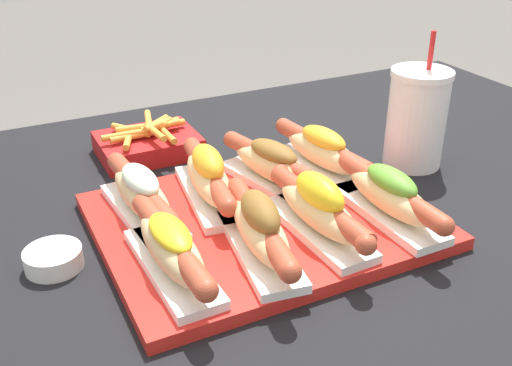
% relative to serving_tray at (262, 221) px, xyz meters
% --- Properties ---
extents(serving_tray, '(0.44, 0.35, 0.02)m').
position_rel_serving_tray_xyz_m(serving_tray, '(0.00, 0.00, 0.00)').
color(serving_tray, red).
rests_on(serving_tray, patio_table).
extents(hot_dog_0, '(0.06, 0.23, 0.06)m').
position_rel_serving_tray_xyz_m(hot_dog_0, '(-0.15, -0.07, 0.04)').
color(hot_dog_0, white).
rests_on(hot_dog_0, serving_tray).
extents(hot_dog_1, '(0.09, 0.23, 0.08)m').
position_rel_serving_tray_xyz_m(hot_dog_1, '(-0.04, -0.08, 0.04)').
color(hot_dog_1, white).
rests_on(hot_dog_1, serving_tray).
extents(hot_dog_2, '(0.07, 0.23, 0.08)m').
position_rel_serving_tray_xyz_m(hot_dog_2, '(0.04, -0.07, 0.04)').
color(hot_dog_2, white).
rests_on(hot_dog_2, serving_tray).
extents(hot_dog_3, '(0.06, 0.23, 0.07)m').
position_rel_serving_tray_xyz_m(hot_dog_3, '(0.15, -0.08, 0.04)').
color(hot_dog_3, white).
rests_on(hot_dog_3, serving_tray).
extents(hot_dog_4, '(0.07, 0.23, 0.07)m').
position_rel_serving_tray_xyz_m(hot_dog_4, '(-0.15, 0.07, 0.04)').
color(hot_dog_4, white).
rests_on(hot_dog_4, serving_tray).
extents(hot_dog_5, '(0.09, 0.23, 0.08)m').
position_rel_serving_tray_xyz_m(hot_dog_5, '(-0.05, 0.07, 0.04)').
color(hot_dog_5, white).
rests_on(hot_dog_5, serving_tray).
extents(hot_dog_6, '(0.10, 0.22, 0.07)m').
position_rel_serving_tray_xyz_m(hot_dog_6, '(0.05, 0.07, 0.04)').
color(hot_dog_6, white).
rests_on(hot_dog_6, serving_tray).
extents(hot_dog_7, '(0.08, 0.23, 0.07)m').
position_rel_serving_tray_xyz_m(hot_dog_7, '(0.15, 0.08, 0.04)').
color(hot_dog_7, white).
rests_on(hot_dog_7, serving_tray).
extents(sauce_bowl, '(0.07, 0.07, 0.02)m').
position_rel_serving_tray_xyz_m(sauce_bowl, '(-0.27, 0.03, 0.00)').
color(sauce_bowl, white).
rests_on(sauce_bowl, patio_table).
extents(drink_cup, '(0.10, 0.10, 0.22)m').
position_rel_serving_tray_xyz_m(drink_cup, '(0.31, 0.07, 0.07)').
color(drink_cup, white).
rests_on(drink_cup, patio_table).
extents(fries_basket, '(0.17, 0.14, 0.06)m').
position_rel_serving_tray_xyz_m(fries_basket, '(-0.07, 0.30, 0.01)').
color(fries_basket, '#B21919').
rests_on(fries_basket, patio_table).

